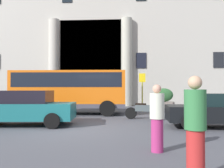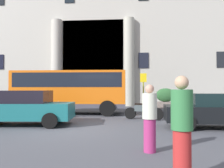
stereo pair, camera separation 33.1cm
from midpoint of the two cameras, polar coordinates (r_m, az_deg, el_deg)
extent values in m
cube|color=#4A4C53|center=(9.39, -9.66, -11.07)|extent=(80.00, 64.00, 0.12)
cube|color=#ACA99E|center=(27.74, -0.03, 15.54)|extent=(43.78, 9.00, 19.11)
cube|color=black|center=(22.45, -4.23, 5.18)|extent=(5.81, 0.12, 8.11)
cylinder|color=#AFAA9F|center=(22.94, -12.83, 5.07)|extent=(1.01, 1.01, 8.11)
cylinder|color=#ABAA9A|center=(21.85, 4.54, 5.36)|extent=(1.01, 1.01, 8.11)
cube|color=black|center=(22.11, 8.04, 5.68)|extent=(0.93, 0.08, 1.43)
cube|color=black|center=(23.54, 25.41, 5.36)|extent=(0.93, 0.08, 1.43)
cube|color=orange|center=(14.92, -9.31, -1.23)|extent=(6.88, 2.55, 2.19)
cube|color=black|center=(14.93, -9.30, 0.86)|extent=(6.47, 2.57, 0.85)
cube|color=black|center=(14.55, 3.64, 0.17)|extent=(0.11, 1.99, 1.06)
cube|color=#45434E|center=(14.95, -9.32, -4.97)|extent=(6.88, 2.59, 0.24)
cylinder|color=black|center=(15.80, 0.15, -5.22)|extent=(0.91, 0.30, 0.90)
cylinder|color=black|center=(13.44, -0.44, -5.92)|extent=(0.91, 0.30, 0.90)
cylinder|color=black|center=(16.77, -16.42, -4.94)|extent=(0.91, 0.30, 0.90)
cylinder|color=black|center=(14.57, -19.61, -5.49)|extent=(0.91, 0.30, 0.90)
cylinder|color=#969516|center=(16.33, 8.16, -2.13)|extent=(0.08, 0.08, 2.58)
cube|color=yellow|center=(16.31, 8.16, 1.51)|extent=(0.44, 0.03, 0.60)
cube|color=slate|center=(20.27, -8.60, -4.74)|extent=(2.08, 0.74, 0.61)
ellipsoid|color=#1A4F2E|center=(20.23, -8.60, -2.48)|extent=(2.00, 0.66, 0.99)
cube|color=gray|center=(19.38, 13.31, -5.00)|extent=(1.59, 0.76, 0.53)
ellipsoid|color=#2C5D30|center=(19.35, 13.30, -2.62)|extent=(1.52, 0.69, 1.08)
cube|color=#196367|center=(10.86, -20.33, -6.10)|extent=(4.51, 2.09, 0.68)
cube|color=black|center=(10.82, -20.31, -2.90)|extent=(2.48, 1.72, 0.53)
cylinder|color=black|center=(11.31, -11.59, -7.49)|extent=(0.63, 0.25, 0.62)
cylinder|color=black|center=(9.61, -13.82, -8.60)|extent=(0.63, 0.25, 0.62)
cube|color=black|center=(10.42, 26.20, -6.47)|extent=(4.61, 1.95, 0.61)
cube|color=black|center=(10.38, 26.17, -3.44)|extent=(2.52, 1.64, 0.50)
cylinder|color=black|center=(10.92, 17.01, -7.69)|extent=(0.63, 0.23, 0.62)
cylinder|color=black|center=(9.24, 18.70, -8.87)|extent=(0.63, 0.23, 0.62)
cylinder|color=black|center=(12.87, -11.63, -6.77)|extent=(0.60, 0.27, 0.60)
cylinder|color=black|center=(12.94, -18.16, -6.71)|extent=(0.61, 0.29, 0.60)
cube|color=black|center=(12.86, -14.90, -5.51)|extent=(0.96, 0.50, 0.32)
cube|color=black|center=(12.86, -15.70, -4.70)|extent=(0.56, 0.34, 0.12)
cylinder|color=#A5A5A8|center=(12.83, -12.15, -4.19)|extent=(0.19, 0.53, 0.03)
cylinder|color=black|center=(12.00, 11.74, -7.18)|extent=(0.60, 0.26, 0.60)
cylinder|color=black|center=(12.31, 5.22, -7.05)|extent=(0.61, 0.28, 0.60)
cube|color=#414A4C|center=(12.11, 8.43, -5.80)|extent=(0.93, 0.48, 0.32)
cube|color=black|center=(12.14, 7.60, -4.94)|extent=(0.56, 0.34, 0.12)
cylinder|color=#A5A5A8|center=(11.97, 11.19, -4.41)|extent=(0.18, 0.54, 0.03)
cylinder|color=#9F2A64|center=(6.02, 10.70, -12.12)|extent=(0.30, 0.30, 0.82)
cylinder|color=beige|center=(5.93, 10.67, -5.25)|extent=(0.36, 0.36, 0.63)
sphere|color=tan|center=(5.91, 10.65, -1.15)|extent=(0.22, 0.22, 0.22)
cylinder|color=#AB2524|center=(4.28, 18.80, -16.22)|extent=(0.30, 0.30, 0.87)
cylinder|color=#2F713C|center=(4.15, 18.73, -5.89)|extent=(0.36, 0.36, 0.67)
sphere|color=tan|center=(4.14, 18.68, 0.34)|extent=(0.23, 0.23, 0.23)
camera|label=1|loc=(0.17, -89.29, -0.02)|focal=37.83mm
camera|label=2|loc=(0.17, 90.71, 0.02)|focal=37.83mm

